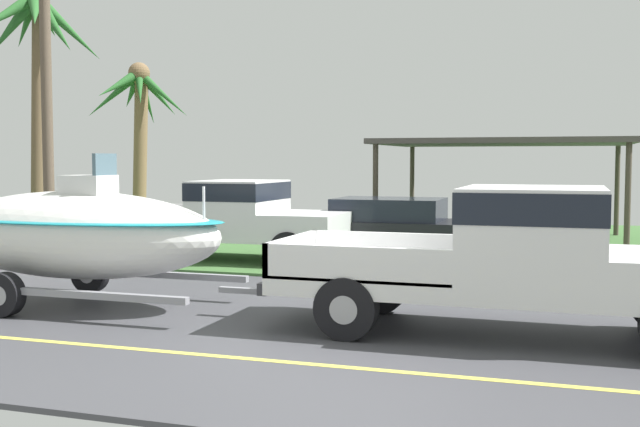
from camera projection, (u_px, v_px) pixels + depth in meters
ground at (448, 256)px, 18.25m from camera, size 36.00×22.00×0.11m
pickup_truck_towing at (530, 254)px, 9.87m from camera, size 6.02×2.09×1.92m
boat_on_trailer at (75, 234)px, 11.98m from camera, size 6.09×2.35×2.36m
parked_pickup_background at (238, 216)px, 17.15m from camera, size 5.77×2.15×1.80m
parked_sedan_near at (396, 229)px, 17.69m from camera, size 4.31×1.89×1.38m
carport_awning at (504, 144)px, 21.16m from camera, size 6.55×5.25×2.80m
palm_tree_near_left at (139, 111)px, 24.88m from camera, size 3.36×3.10×5.37m
palm_tree_near_right at (36, 49)px, 19.29m from camera, size 2.49×3.45×6.57m
utility_pole at (46, 69)px, 17.15m from camera, size 0.24×1.80×8.21m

